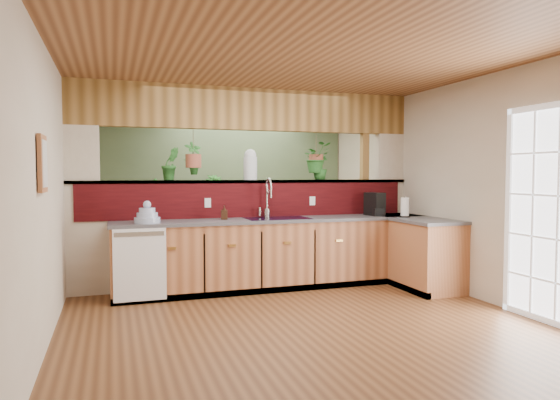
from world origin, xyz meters
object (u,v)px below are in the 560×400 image
object	(u,v)px
dish_stack	(147,216)
coffee_maker	(375,205)
faucet	(268,196)
shelving_console	(182,232)
glass_jar	(250,165)
paper_towel	(405,208)
soap_dispenser	(224,212)

from	to	relation	value
dish_stack	coffee_maker	size ratio (longest dim) A/B	0.95
faucet	shelving_console	size ratio (longest dim) A/B	0.39
faucet	dish_stack	distance (m)	1.58
coffee_maker	glass_jar	size ratio (longest dim) A/B	0.77
glass_jar	paper_towel	bearing A→B (deg)	-21.52
soap_dispenser	coffee_maker	size ratio (longest dim) A/B	0.57
faucet	coffee_maker	bearing A→B (deg)	-6.78
paper_towel	shelving_console	world-z (taller)	paper_towel
soap_dispenser	glass_jar	bearing A→B (deg)	37.80
dish_stack	shelving_console	world-z (taller)	dish_stack
dish_stack	glass_jar	world-z (taller)	glass_jar
soap_dispenser	dish_stack	bearing A→B (deg)	-171.28
faucet	shelving_console	world-z (taller)	faucet
dish_stack	shelving_console	distance (m)	2.53
dish_stack	coffee_maker	distance (m)	3.03
paper_towel	faucet	bearing A→B (deg)	163.08
soap_dispenser	shelving_console	xyz separation A→B (m)	(-0.23, 2.23, -0.49)
coffee_maker	shelving_console	bearing A→B (deg)	124.45
dish_stack	glass_jar	bearing A→B (deg)	19.19
soap_dispenser	paper_towel	size ratio (longest dim) A/B	0.65
soap_dispenser	paper_towel	bearing A→B (deg)	-10.16
dish_stack	paper_towel	size ratio (longest dim) A/B	1.07
shelving_console	paper_towel	bearing A→B (deg)	-54.38
coffee_maker	shelving_console	distance (m)	3.31
faucet	coffee_maker	xyz separation A→B (m)	(1.49, -0.18, -0.14)
coffee_maker	paper_towel	distance (m)	0.43
paper_towel	glass_jar	world-z (taller)	glass_jar
coffee_maker	shelving_console	world-z (taller)	coffee_maker
dish_stack	soap_dispenser	distance (m)	0.95
shelving_console	soap_dispenser	bearing A→B (deg)	-92.54
dish_stack	faucet	bearing A→B (deg)	9.30
soap_dispenser	paper_towel	world-z (taller)	paper_towel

